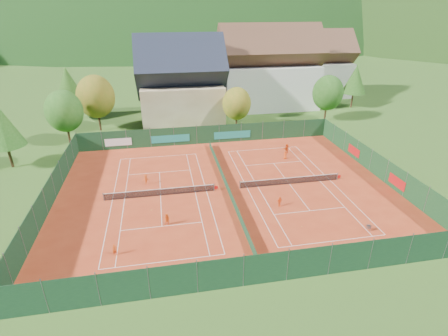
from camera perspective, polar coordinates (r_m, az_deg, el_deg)
ground at (r=42.59m, az=0.50°, el=-3.59°), size 600.00×600.00×0.00m
clay_pad at (r=42.58m, az=0.50°, el=-3.56°), size 40.00×32.00×0.01m
court_markings_left at (r=41.96m, az=-10.32°, el=-4.46°), size 11.03×23.83×0.00m
court_markings_right at (r=44.63m, az=10.64°, el=-2.58°), size 11.03×23.83×0.00m
tennis_net_left at (r=41.72m, az=-10.16°, el=-3.85°), size 13.30×0.10×1.02m
tennis_net_right at (r=44.46m, az=10.88°, el=-2.00°), size 13.30×0.10×1.02m
court_divider at (r=42.34m, az=0.50°, el=-2.97°), size 0.03×28.80×1.00m
fence_north at (r=56.36m, az=-3.09°, el=5.42°), size 40.00×0.10×3.00m
fence_south at (r=28.94m, az=6.84°, el=-15.98°), size 40.00×0.04×3.00m
fence_west at (r=43.18m, az=-26.60°, el=-3.79°), size 0.04×32.00×3.00m
fence_east at (r=49.47m, az=23.86°, el=0.33°), size 0.09×32.00×3.00m
chalet at (r=68.19m, az=-7.01°, el=13.26°), size 16.20×12.00×16.00m
hotel_block_a at (r=77.38m, az=7.28°, el=15.22°), size 21.60×11.00×17.25m
hotel_block_b at (r=89.89m, az=14.55°, el=15.52°), size 17.28×10.00×15.50m
tree_west_front at (r=60.44m, az=-24.65°, el=8.43°), size 5.72×5.72×8.69m
tree_west_mid at (r=65.17m, az=-20.21°, el=10.87°), size 6.44×6.44×9.78m
tree_west_back at (r=73.89m, az=-24.11°, el=12.32°), size 5.60×5.60×10.00m
tree_center at (r=62.14m, az=2.08°, el=10.46°), size 5.01×5.01×7.60m
tree_east_front at (r=69.86m, az=16.60°, el=11.67°), size 5.72×5.72×8.69m
tree_east_mid at (r=81.36m, az=20.64°, el=13.40°), size 5.04×5.04×9.00m
tree_west_side at (r=54.81m, az=-32.59°, el=5.93°), size 5.04×5.04×9.00m
tree_east_back at (r=84.66m, az=13.13°, el=15.20°), size 7.15×7.15×10.86m
mountain_backdrop at (r=279.03m, az=-3.07°, el=12.66°), size 820.00×530.00×242.00m
ball_hopper at (r=37.76m, az=22.55°, el=-8.84°), size 0.34×0.34×0.80m
loose_ball_0 at (r=39.36m, az=-11.77°, el=-6.70°), size 0.07×0.07×0.07m
loose_ball_1 at (r=36.76m, az=12.59°, el=-9.29°), size 0.07×0.07×0.07m
loose_ball_2 at (r=48.90m, az=2.51°, el=0.43°), size 0.07×0.07×0.07m
loose_ball_3 at (r=46.53m, az=-8.16°, el=-1.16°), size 0.07×0.07×0.07m
player_left_near at (r=33.44m, az=-17.40°, el=-12.64°), size 0.45×0.31×1.18m
player_left_mid at (r=36.21m, az=-9.27°, el=-8.32°), size 0.80×0.72×1.35m
player_left_far at (r=44.65m, az=-12.64°, el=-1.83°), size 0.86×0.51×1.32m
player_right_near at (r=39.41m, az=9.06°, el=-5.44°), size 0.77×0.55×1.22m
player_right_far_a at (r=51.50m, az=9.97°, el=2.11°), size 0.67×0.48×1.27m
player_right_far_b at (r=53.59m, az=10.18°, el=3.16°), size 1.45×0.97×1.50m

